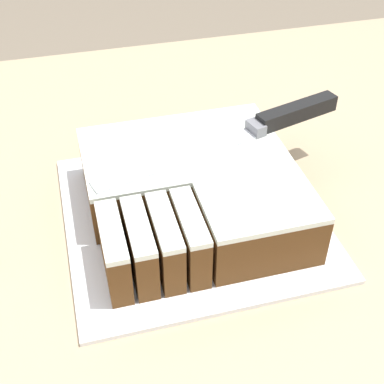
# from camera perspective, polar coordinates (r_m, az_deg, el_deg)

# --- Properties ---
(cake_board) EXTENTS (0.32, 0.32, 0.01)m
(cake_board) POSITION_cam_1_polar(r_m,az_deg,el_deg) (0.70, -0.00, -2.48)
(cake_board) COLOR white
(cake_board) RESTS_ON countertop
(cake) EXTENTS (0.26, 0.26, 0.07)m
(cake) POSITION_cam_1_polar(r_m,az_deg,el_deg) (0.68, 0.17, 0.20)
(cake) COLOR brown
(cake) RESTS_ON cake_board
(knife) EXTENTS (0.36, 0.12, 0.02)m
(knife) POSITION_cam_1_polar(r_m,az_deg,el_deg) (0.73, 8.41, 7.38)
(knife) COLOR silver
(knife) RESTS_ON cake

